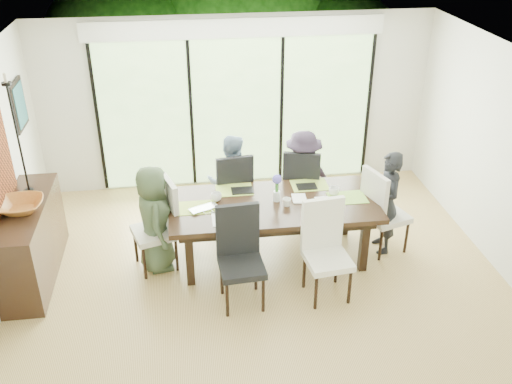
{
  "coord_description": "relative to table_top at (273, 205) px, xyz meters",
  "views": [
    {
      "loc": [
        -0.83,
        -5.83,
        4.32
      ],
      "look_at": [
        0.0,
        0.25,
        1.0
      ],
      "focal_mm": 40.0,
      "sensor_mm": 36.0,
      "label": 1
    }
  ],
  "objects": [
    {
      "name": "floor",
      "position": [
        -0.22,
        -0.28,
        -0.79
      ],
      "size": [
        6.0,
        5.0,
        0.01
      ],
      "primitive_type": "cube",
      "color": "olive",
      "rests_on": "ground"
    },
    {
      "name": "ceiling",
      "position": [
        -0.22,
        -0.28,
        1.92
      ],
      "size": [
        6.0,
        5.0,
        0.01
      ],
      "primitive_type": "cube",
      "color": "white",
      "rests_on": "wall_back"
    },
    {
      "name": "wall_back",
      "position": [
        -0.22,
        2.23,
        0.57
      ],
      "size": [
        6.0,
        0.02,
        2.7
      ],
      "primitive_type": "cube",
      "color": "beige",
      "rests_on": "floor"
    },
    {
      "name": "wall_front",
      "position": [
        -0.22,
        -2.79,
        0.57
      ],
      "size": [
        6.0,
        0.02,
        2.7
      ],
      "primitive_type": "cube",
      "color": "silver",
      "rests_on": "floor"
    },
    {
      "name": "wall_right",
      "position": [
        2.79,
        -0.28,
        0.57
      ],
      "size": [
        0.02,
        5.0,
        2.7
      ],
      "primitive_type": "cube",
      "color": "silver",
      "rests_on": "floor"
    },
    {
      "name": "glass_doors",
      "position": [
        -0.22,
        2.19,
        0.42
      ],
      "size": [
        4.2,
        0.02,
        2.3
      ],
      "primitive_type": "cube",
      "color": "#598C3F",
      "rests_on": "wall_back"
    },
    {
      "name": "blinds_header",
      "position": [
        -0.22,
        2.18,
        1.72
      ],
      "size": [
        4.4,
        0.06,
        0.28
      ],
      "primitive_type": "cube",
      "color": "white",
      "rests_on": "wall_back"
    },
    {
      "name": "mullion_a",
      "position": [
        -2.32,
        2.18,
        0.42
      ],
      "size": [
        0.05,
        0.04,
        2.3
      ],
      "primitive_type": "cube",
      "color": "black",
      "rests_on": "wall_back"
    },
    {
      "name": "mullion_b",
      "position": [
        -0.92,
        2.18,
        0.42
      ],
      "size": [
        0.05,
        0.04,
        2.3
      ],
      "primitive_type": "cube",
      "color": "black",
      "rests_on": "wall_back"
    },
    {
      "name": "mullion_c",
      "position": [
        0.48,
        2.18,
        0.42
      ],
      "size": [
        0.05,
        0.04,
        2.3
      ],
      "primitive_type": "cube",
      "color": "black",
      "rests_on": "wall_back"
    },
    {
      "name": "mullion_d",
      "position": [
        1.88,
        2.18,
        0.42
      ],
      "size": [
        0.05,
        0.04,
        2.3
      ],
      "primitive_type": "cube",
      "color": "black",
      "rests_on": "wall_back"
    },
    {
      "name": "deck",
      "position": [
        -0.22,
        3.12,
        -0.83
      ],
      "size": [
        6.0,
        1.8,
        0.1
      ],
      "primitive_type": "cube",
      "color": "brown",
      "rests_on": "ground"
    },
    {
      "name": "rail_top",
      "position": [
        -0.22,
        3.92,
        -0.23
      ],
      "size": [
        6.0,
        0.08,
        0.06
      ],
      "primitive_type": "cube",
      "color": "brown",
      "rests_on": "deck"
    },
    {
      "name": "foliage_left",
      "position": [
        -2.02,
        4.92,
        0.66
      ],
      "size": [
        3.2,
        3.2,
        3.2
      ],
      "primitive_type": "sphere",
      "color": "#14380F",
      "rests_on": "ground"
    },
    {
      "name": "foliage_mid",
      "position": [
        0.18,
        5.52,
        1.02
      ],
      "size": [
        4.0,
        4.0,
        4.0
      ],
      "primitive_type": "sphere",
      "color": "#14380F",
      "rests_on": "ground"
    },
    {
      "name": "foliage_right",
      "position": [
        1.98,
        4.72,
        0.48
      ],
      "size": [
        2.8,
        2.8,
        2.8
      ],
      "primitive_type": "sphere",
      "color": "#14380F",
      "rests_on": "ground"
    },
    {
      "name": "foliage_far",
      "position": [
        -0.82,
        6.22,
        0.84
      ],
      "size": [
        3.6,
        3.6,
        3.6
      ],
      "primitive_type": "sphere",
      "color": "#14380F",
      "rests_on": "ground"
    },
    {
      "name": "table_top",
      "position": [
        0.0,
        0.0,
        0.0
      ],
      "size": [
        2.6,
        1.19,
        0.07
      ],
      "primitive_type": "cube",
      "color": "black",
      "rests_on": "floor"
    },
    {
      "name": "table_apron",
      "position": [
        0.0,
        0.0,
        -0.1
      ],
      "size": [
        2.39,
        0.98,
        0.11
      ],
      "primitive_type": "cube",
      "color": "black",
      "rests_on": "floor"
    },
    {
      "name": "table_leg_fl",
      "position": [
        -1.08,
        -0.43,
        -0.41
      ],
      "size": [
        0.1,
        0.1,
        0.75
      ],
      "primitive_type": "cube",
      "color": "black",
      "rests_on": "floor"
    },
    {
      "name": "table_leg_fr",
      "position": [
        1.08,
        -0.43,
        -0.41
      ],
      "size": [
        0.1,
        0.1,
        0.75
      ],
      "primitive_type": "cube",
      "color": "black",
      "rests_on": "floor"
    },
    {
      "name": "table_leg_bl",
      "position": [
        -1.08,
        0.43,
        -0.41
      ],
      "size": [
        0.1,
        0.1,
        0.75
      ],
      "primitive_type": "cube",
      "color": "black",
      "rests_on": "floor"
    },
    {
      "name": "table_leg_br",
      "position": [
        1.08,
        0.43,
        -0.41
      ],
      "size": [
        0.1,
        0.1,
        0.75
      ],
      "primitive_type": "cube",
      "color": "black",
      "rests_on": "floor"
    },
    {
      "name": "chair_left_end",
      "position": [
        -1.5,
        0.0,
        -0.18
      ],
      "size": [
        0.63,
        0.63,
        1.19
      ],
      "primitive_type": null,
      "rotation": [
        0.0,
        0.0,
        -1.27
      ],
      "color": "beige",
      "rests_on": "floor"
    },
    {
      "name": "chair_right_end",
      "position": [
        1.5,
        0.0,
        -0.18
      ],
      "size": [
        0.63,
        0.63,
        1.19
      ],
      "primitive_type": null,
      "rotation": [
        0.0,
        0.0,
        1.88
      ],
      "color": "beige",
      "rests_on": "floor"
    },
    {
      "name": "chair_far_left",
      "position": [
        -0.45,
        0.85,
        -0.18
      ],
      "size": [
        0.56,
        0.56,
        1.19
      ],
      "primitive_type": null,
      "rotation": [
        0.0,
        0.0,
        3.28
      ],
      "color": "black",
      "rests_on": "floor"
    },
    {
      "name": "chair_far_right",
      "position": [
        0.55,
        0.85,
        -0.18
      ],
      "size": [
        0.62,
        0.62,
        1.19
      ],
      "primitive_type": null,
      "rotation": [
        0.0,
        0.0,
        2.86
      ],
      "color": "black",
      "rests_on": "floor"
    },
    {
      "name": "chair_near_left",
      "position": [
        -0.5,
        -0.87,
        -0.18
      ],
      "size": [
        0.53,
        0.53,
        1.19
      ],
      "primitive_type": null,
      "rotation": [
        0.0,
        0.0,
        0.07
      ],
      "color": "black",
      "rests_on": "floor"
    },
    {
      "name": "chair_near_right",
      "position": [
        0.5,
        -0.87,
        -0.18
      ],
      "size": [
        0.55,
        0.55,
        1.19
      ],
      "primitive_type": null,
      "rotation": [
        0.0,
        0.0,
        0.12
      ],
      "color": "white",
      "rests_on": "floor"
    },
    {
      "name": "person_left_end",
      "position": [
        -1.48,
        0.0,
        -0.08
      ],
      "size": [
        0.49,
        0.7,
        1.4
      ],
      "primitive_type": "imported",
      "rotation": [
        0.0,
        0.0,
        1.69
      ],
      "color": "#3E4F34",
      "rests_on": "floor"
    },
    {
      "name": "person_right_end",
      "position": [
        1.48,
        0.0,
        -0.08
      ],
      "size": [
        0.41,
        0.65,
        1.4
      ],
      "primitive_type": "imported",
      "rotation": [
        0.0,
        0.0,
        -1.57
      ],
      "color": "black",
      "rests_on": "floor"
    },
    {
      "name": "person_far_left",
      "position": [
        -0.45,
        0.83,
        -0.08
      ],
      "size": [
        0.71,
        0.51,
        1.4
      ],
      "primitive_type": "imported",
      "rotation": [
        0.0,
        0.0,
        2.99
      ],
      "color": "#728BA5",
      "rests_on": "floor"
    },
    {
      "name": "person_far_right",
      "position": [
        0.55,
        0.83,
        -0.08
      ],
      "size": [
        0.73,
        0.56,
        1.4
      ],
      "primitive_type": "imported",
      "rotation": [
        0.0,
        0.0,
        3.39
      ],
      "color": "#271E2D",
      "rests_on": "floor"
    },
    {
      "name": "placemat_left",
      "position": [
        -0.95,
        0.0,
        0.04
      ],
      "size": [
        0.48,
        0.35,
        0.01
      ],
      "primitive_type": "cube",
      "color": "#91AA3D",
      "rests_on": "table_top"
    },
    {
      "name": "placemat_right",
      "position": [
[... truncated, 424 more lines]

